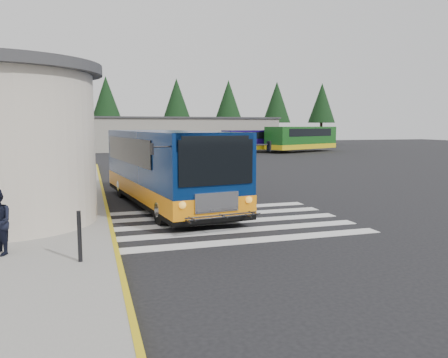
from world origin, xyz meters
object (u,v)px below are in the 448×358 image
object	(u,v)px
far_bus_a	(258,140)
transit_bus	(167,170)
far_bus_b	(302,138)
pedestrian_a	(20,199)
bollard	(80,236)

from	to	relation	value
far_bus_a	transit_bus	bearing A→B (deg)	143.97
transit_bus	far_bus_b	xyz separation A→B (m)	(21.53, 30.52, 0.29)
far_bus_a	far_bus_b	xyz separation A→B (m)	(5.14, -1.10, 0.23)
transit_bus	pedestrian_a	world-z (taller)	transit_bus
transit_bus	far_bus_b	size ratio (longest dim) A/B	1.02
pedestrian_a	bollard	world-z (taller)	pedestrian_a
bollard	far_bus_a	bearing A→B (deg)	63.13
bollard	far_bus_b	xyz separation A→B (m)	(24.67, 37.44, 0.97)
far_bus_b	far_bus_a	bearing A→B (deg)	54.32
pedestrian_a	bollard	xyz separation A→B (m)	(1.66, -3.54, -0.33)
far_bus_b	transit_bus	bearing A→B (deg)	121.15
transit_bus	bollard	size ratio (longest dim) A/B	9.35
pedestrian_a	far_bus_a	world-z (taller)	far_bus_a
transit_bus	far_bus_b	world-z (taller)	far_bus_b
transit_bus	bollard	world-z (taller)	transit_bus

